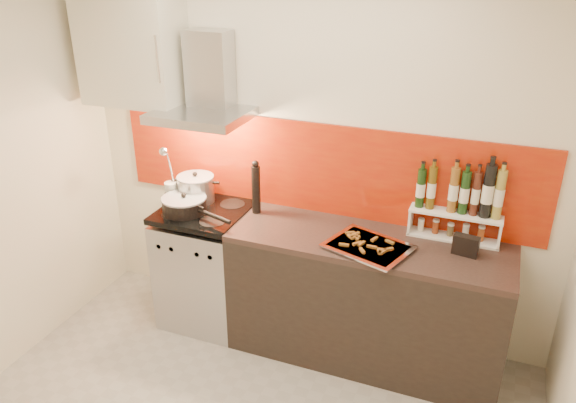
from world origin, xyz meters
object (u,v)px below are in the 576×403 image
at_px(range_stove, 207,266).
at_px(saute_pan, 185,205).
at_px(stock_pot, 196,189).
at_px(baking_tray, 368,246).
at_px(pepper_mill, 256,188).
at_px(counter, 366,299).

bearing_deg(range_stove, saute_pan, -139.81).
bearing_deg(stock_pot, saute_pan, -84.39).
height_order(saute_pan, baking_tray, saute_pan).
bearing_deg(baking_tray, pepper_mill, 165.45).
xyz_separation_m(counter, stock_pot, (-1.32, 0.10, 0.56)).
relative_size(counter, stock_pot, 6.74).
bearing_deg(stock_pot, range_stove, -43.19).
bearing_deg(saute_pan, pepper_mill, 23.22).
bearing_deg(counter, saute_pan, -176.18).
bearing_deg(range_stove, baking_tray, -5.09).
bearing_deg(counter, range_stove, -179.77).
distance_m(range_stove, stock_pot, 0.59).
relative_size(saute_pan, baking_tray, 1.01).
relative_size(saute_pan, pepper_mill, 1.52).
bearing_deg(pepper_mill, stock_pot, -179.29).
xyz_separation_m(range_stove, pepper_mill, (0.36, 0.11, 0.65)).
xyz_separation_m(counter, pepper_mill, (-0.84, 0.11, 0.64)).
bearing_deg(baking_tray, range_stove, 174.91).
relative_size(range_stove, pepper_mill, 2.35).
height_order(counter, pepper_mill, pepper_mill).
distance_m(range_stove, counter, 1.20).
relative_size(counter, pepper_mill, 4.66).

